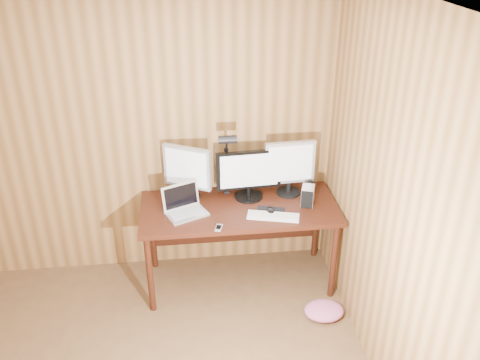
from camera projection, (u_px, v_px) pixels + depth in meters
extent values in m
plane|color=silver|center=(30.00, 29.00, 1.78)|extent=(4.00, 4.00, 0.00)
plane|color=olive|center=(120.00, 137.00, 4.12)|extent=(4.00, 0.00, 4.00)
plane|color=olive|center=(439.00, 276.00, 2.54)|extent=(0.00, 4.00, 4.00)
cube|color=#35140B|center=(239.00, 209.00, 4.13)|extent=(1.60, 0.70, 0.04)
cube|color=#35140B|center=(235.00, 217.00, 4.54)|extent=(1.48, 0.02, 0.51)
cylinder|color=#35140B|center=(150.00, 274.00, 3.98)|extent=(0.05, 0.05, 0.71)
cylinder|color=#35140B|center=(153.00, 233.00, 4.49)|extent=(0.05, 0.05, 0.71)
cylinder|color=#35140B|center=(334.00, 261.00, 4.13)|extent=(0.05, 0.05, 0.71)
cylinder|color=#35140B|center=(316.00, 223.00, 4.64)|extent=(0.05, 0.05, 0.71)
cylinder|color=black|center=(249.00, 196.00, 4.26)|extent=(0.24, 0.24, 0.02)
cylinder|color=black|center=(249.00, 191.00, 4.24)|extent=(0.04, 0.04, 0.07)
cube|color=black|center=(249.00, 170.00, 4.14)|extent=(0.54, 0.07, 0.33)
cube|color=white|center=(249.00, 171.00, 4.13)|extent=(0.48, 0.03, 0.29)
cylinder|color=black|center=(189.00, 197.00, 4.25)|extent=(0.20, 0.20, 0.02)
cylinder|color=black|center=(188.00, 191.00, 4.22)|extent=(0.04, 0.04, 0.09)
cube|color=#B6B6BB|center=(187.00, 167.00, 4.12)|extent=(0.38, 0.23, 0.36)
cube|color=white|center=(186.00, 168.00, 4.10)|extent=(0.32, 0.17, 0.31)
cylinder|color=black|center=(288.00, 192.00, 4.32)|extent=(0.20, 0.20, 0.02)
cylinder|color=black|center=(289.00, 187.00, 4.29)|extent=(0.04, 0.04, 0.09)
cube|color=#B6B6BB|center=(290.00, 162.00, 4.18)|extent=(0.42, 0.07, 0.37)
cube|color=white|center=(291.00, 164.00, 4.17)|extent=(0.37, 0.03, 0.31)
cube|color=silver|center=(187.00, 214.00, 4.01)|extent=(0.37, 0.32, 0.02)
cube|color=silver|center=(180.00, 196.00, 4.04)|extent=(0.30, 0.16, 0.20)
cube|color=black|center=(180.00, 196.00, 4.04)|extent=(0.26, 0.14, 0.17)
cube|color=#B2B2B7|center=(187.00, 213.00, 4.01)|extent=(0.29, 0.22, 0.00)
cube|color=white|center=(273.00, 216.00, 3.97)|extent=(0.42, 0.22, 0.02)
cube|color=white|center=(273.00, 215.00, 3.97)|extent=(0.39, 0.19, 0.00)
cube|color=black|center=(270.00, 212.00, 4.04)|extent=(0.26, 0.23, 0.00)
ellipsoid|color=black|center=(270.00, 210.00, 4.03)|extent=(0.10, 0.12, 0.04)
cube|color=silver|center=(308.00, 196.00, 4.13)|extent=(0.14, 0.16, 0.16)
cube|color=black|center=(307.00, 200.00, 4.06)|extent=(0.09, 0.04, 0.15)
cube|color=silver|center=(219.00, 228.00, 3.84)|extent=(0.07, 0.10, 0.01)
cube|color=black|center=(219.00, 227.00, 3.83)|extent=(0.05, 0.06, 0.00)
cylinder|color=black|center=(310.00, 188.00, 4.28)|extent=(0.05, 0.05, 0.12)
cube|color=black|center=(227.00, 193.00, 4.34)|extent=(0.05, 0.06, 0.06)
cylinder|color=black|center=(226.00, 171.00, 4.25)|extent=(0.03, 0.03, 0.40)
sphere|color=black|center=(226.00, 150.00, 4.15)|extent=(0.04, 0.04, 0.04)
cylinder|color=black|center=(227.00, 144.00, 4.06)|extent=(0.02, 0.14, 0.16)
cylinder|color=black|center=(228.00, 140.00, 3.96)|extent=(0.14, 0.07, 0.07)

